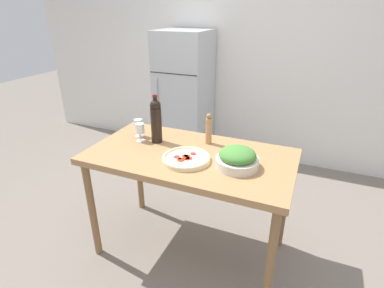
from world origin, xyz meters
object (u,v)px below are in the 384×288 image
(wine_bottle, at_px, (156,120))
(wine_glass_near, at_px, (140,130))
(wine_glass_far, at_px, (138,125))
(refrigerator, at_px, (184,97))
(pepper_mill, at_px, (209,129))
(salad_bowl, at_px, (237,158))
(homemade_pizza, at_px, (186,158))

(wine_bottle, xyz_separation_m, wine_glass_near, (-0.12, -0.04, -0.08))
(wine_bottle, distance_m, wine_glass_far, 0.21)
(wine_glass_far, bearing_deg, refrigerator, 99.86)
(wine_bottle, xyz_separation_m, wine_glass_far, (-0.19, 0.04, -0.08))
(wine_glass_far, distance_m, pepper_mill, 0.57)
(wine_bottle, height_order, salad_bowl, wine_bottle)
(refrigerator, height_order, pepper_mill, refrigerator)
(salad_bowl, distance_m, homemade_pizza, 0.35)
(refrigerator, xyz_separation_m, wine_glass_near, (0.32, -1.53, 0.18))
(pepper_mill, distance_m, salad_bowl, 0.41)
(pepper_mill, height_order, homemade_pizza, pepper_mill)
(pepper_mill, bearing_deg, refrigerator, 120.96)
(wine_bottle, bearing_deg, wine_glass_near, -162.95)
(wine_bottle, bearing_deg, homemade_pizza, -30.82)
(refrigerator, distance_m, salad_bowl, 2.00)
(wine_glass_far, xyz_separation_m, salad_bowl, (0.87, -0.19, -0.03))
(wine_glass_near, relative_size, homemade_pizza, 0.44)
(wine_glass_far, distance_m, salad_bowl, 0.89)
(pepper_mill, distance_m, homemade_pizza, 0.35)
(refrigerator, xyz_separation_m, homemade_pizza, (0.78, -1.70, 0.10))
(pepper_mill, bearing_deg, wine_glass_near, -161.74)
(homemade_pizza, bearing_deg, wine_bottle, 149.18)
(wine_bottle, distance_m, salad_bowl, 0.71)
(wine_glass_near, xyz_separation_m, wine_glass_far, (-0.06, 0.08, 0.00))
(wine_glass_far, bearing_deg, salad_bowl, -12.23)
(homemade_pizza, bearing_deg, wine_glass_near, 160.49)
(refrigerator, xyz_separation_m, pepper_mill, (0.82, -1.37, 0.20))
(refrigerator, distance_m, homemade_pizza, 1.87)
(salad_bowl, bearing_deg, wine_bottle, 167.53)
(wine_glass_near, xyz_separation_m, pepper_mill, (0.50, 0.17, 0.02))
(refrigerator, bearing_deg, wine_glass_far, -80.14)
(homemade_pizza, bearing_deg, wine_glass_far, 155.52)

